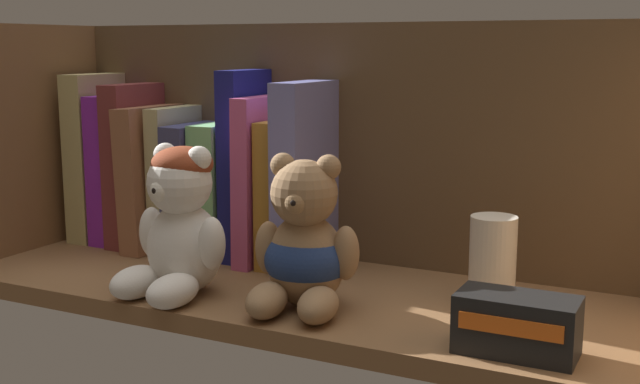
# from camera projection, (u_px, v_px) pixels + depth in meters

# --- Properties ---
(shelf_board) EXTENTS (0.75, 0.25, 0.02)m
(shelf_board) POSITION_uv_depth(u_px,v_px,m) (298.00, 297.00, 0.86)
(shelf_board) COLOR brown
(shelf_board) RESTS_ON ground
(shelf_back_panel) EXTENTS (0.77, 0.01, 0.30)m
(shelf_back_panel) POSITION_uv_depth(u_px,v_px,m) (350.00, 152.00, 0.95)
(shelf_back_panel) COLOR brown
(shelf_back_panel) RESTS_ON ground
(shelf_side_panel_left) EXTENTS (0.02, 0.28, 0.30)m
(shelf_side_panel_left) POSITION_uv_depth(u_px,v_px,m) (25.00, 147.00, 1.00)
(shelf_side_panel_left) COLOR brown
(shelf_side_panel_left) RESTS_ON ground
(book_0) EXTENTS (0.03, 0.11, 0.22)m
(book_0) POSITION_uv_depth(u_px,v_px,m) (101.00, 156.00, 1.07)
(book_0) COLOR tan
(book_0) RESTS_ON shelf_board
(book_1) EXTENTS (0.03, 0.11, 0.19)m
(book_1) POSITION_uv_depth(u_px,v_px,m) (122.00, 168.00, 1.05)
(book_1) COLOR purple
(book_1) RESTS_ON shelf_board
(book_2) EXTENTS (0.03, 0.12, 0.21)m
(book_2) POSITION_uv_depth(u_px,v_px,m) (141.00, 164.00, 1.04)
(book_2) COLOR brown
(book_2) RESTS_ON shelf_board
(book_3) EXTENTS (0.04, 0.15, 0.18)m
(book_3) POSITION_uv_depth(u_px,v_px,m) (162.00, 176.00, 1.03)
(book_3) COLOR #915B3D
(book_3) RESTS_ON shelf_board
(book_4) EXTENTS (0.02, 0.11, 0.18)m
(book_4) POSITION_uv_depth(u_px,v_px,m) (180.00, 177.00, 1.01)
(book_4) COLOR tan
(book_4) RESTS_ON shelf_board
(book_5) EXTENTS (0.03, 0.12, 0.16)m
(book_5) POSITION_uv_depth(u_px,v_px,m) (200.00, 187.00, 1.00)
(book_5) COLOR #3A3B63
(book_5) RESTS_ON shelf_board
(book_6) EXTENTS (0.04, 0.11, 0.16)m
(book_6) POSITION_uv_depth(u_px,v_px,m) (225.00, 188.00, 0.99)
(book_6) COLOR #7CC37A
(book_6) RESTS_ON shelf_board
(book_7) EXTENTS (0.03, 0.10, 0.23)m
(book_7) POSITION_uv_depth(u_px,v_px,m) (249.00, 164.00, 0.96)
(book_7) COLOR navy
(book_7) RESTS_ON shelf_board
(book_8) EXTENTS (0.02, 0.13, 0.20)m
(book_8) POSITION_uv_depth(u_px,v_px,m) (268.00, 178.00, 0.95)
(book_8) COLOR #BD4E83
(book_8) RESTS_ON shelf_board
(book_9) EXTENTS (0.03, 0.12, 0.17)m
(book_9) POSITION_uv_depth(u_px,v_px,m) (288.00, 191.00, 0.95)
(book_9) COLOR #AC7728
(book_9) RESTS_ON shelf_board
(book_10) EXTENTS (0.03, 0.15, 0.21)m
(book_10) POSITION_uv_depth(u_px,v_px,m) (313.00, 174.00, 0.93)
(book_10) COLOR #6B6EAF
(book_10) RESTS_ON shelf_board
(teddy_bear_larger) EXTENTS (0.11, 0.12, 0.15)m
(teddy_bear_larger) POSITION_uv_depth(u_px,v_px,m) (179.00, 224.00, 0.82)
(teddy_bear_larger) COLOR white
(teddy_bear_larger) RESTS_ON shelf_board
(teddy_bear_smaller) EXTENTS (0.11, 0.12, 0.15)m
(teddy_bear_smaller) POSITION_uv_depth(u_px,v_px,m) (304.00, 248.00, 0.78)
(teddy_bear_smaller) COLOR #93704C
(teddy_bear_smaller) RESTS_ON shelf_board
(pillar_candle) EXTENTS (0.05, 0.05, 0.09)m
(pillar_candle) POSITION_uv_depth(u_px,v_px,m) (493.00, 261.00, 0.79)
(pillar_candle) COLOR silver
(pillar_candle) RESTS_ON shelf_board
(small_product_box) EXTENTS (0.10, 0.05, 0.05)m
(small_product_box) POSITION_uv_depth(u_px,v_px,m) (517.00, 325.00, 0.67)
(small_product_box) COLOR black
(small_product_box) RESTS_ON shelf_board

